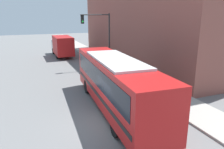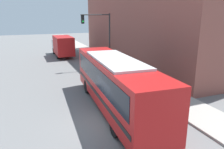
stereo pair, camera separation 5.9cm
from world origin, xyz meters
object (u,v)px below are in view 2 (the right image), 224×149
fire_hydrant (143,82)px  parking_meter (117,64)px  city_bus (115,80)px  traffic_light_pole (100,31)px  delivery_truck (62,45)px

fire_hydrant → parking_meter: parking_meter is taller
city_bus → traffic_light_pole: 11.38m
delivery_truck → parking_meter: 11.99m
traffic_light_pole → city_bus: bearing=-104.4°
fire_hydrant → traffic_light_pole: 8.77m
delivery_truck → traffic_light_pole: traffic_light_pole is taller
delivery_truck → parking_meter: size_ratio=5.73×
fire_hydrant → delivery_truck: bearing=102.3°
traffic_light_pole → parking_meter: size_ratio=4.93×
city_bus → fire_hydrant: size_ratio=13.86×
city_bus → traffic_light_pole: bearing=79.1°
city_bus → fire_hydrant: (3.69, 2.86, -1.39)m
city_bus → parking_meter: (3.69, 8.30, -0.99)m
delivery_truck → traffic_light_pole: bearing=-72.7°
fire_hydrant → traffic_light_pole: bearing=96.5°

